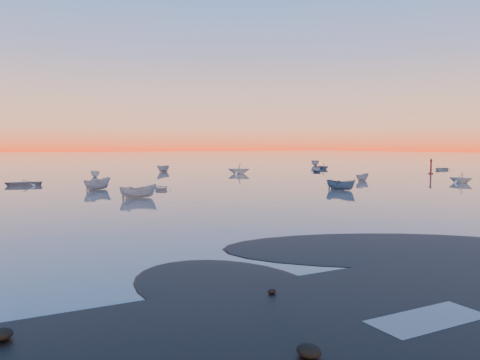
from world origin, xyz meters
TOP-DOWN VIEW (x-y plane):
  - ground at (0.00, 100.00)m, footprint 600.00×600.00m
  - mud_lobes at (0.00, -1.00)m, footprint 140.00×6.00m
  - moored_fleet at (0.00, 53.00)m, footprint 124.00×58.00m
  - boat_near_center at (-11.96, 28.07)m, footprint 1.69×3.86m
  - boat_near_right at (33.70, 25.53)m, footprint 3.64×2.29m
  - channel_marker at (47.83, 42.50)m, footprint 0.85×0.85m

SIDE VIEW (x-z plane):
  - ground at x=0.00m, z-range 0.00..0.00m
  - moored_fleet at x=0.00m, z-range -0.60..0.60m
  - boat_near_center at x=-11.96m, z-range -0.66..0.66m
  - boat_near_right at x=33.70m, z-range -0.59..0.59m
  - mud_lobes at x=0.00m, z-range -0.03..0.05m
  - channel_marker at x=47.83m, z-range -0.32..2.72m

